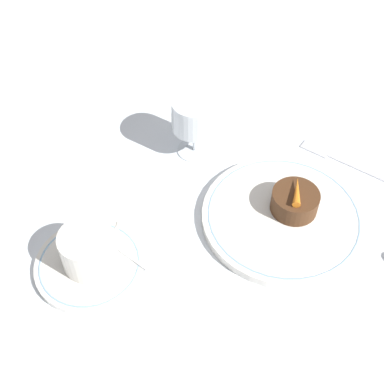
{
  "coord_description": "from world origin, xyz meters",
  "views": [
    {
      "loc": [
        -0.5,
        -0.24,
        0.67
      ],
      "look_at": [
        -0.07,
        0.11,
        0.04
      ],
      "focal_mm": 50.0,
      "sensor_mm": 36.0,
      "label": 1
    }
  ],
  "objects": [
    {
      "name": "dinner_plate",
      "position": [
        0.0,
        -0.02,
        0.01
      ],
      "size": [
        0.26,
        0.26,
        0.01
      ],
      "color": "white",
      "rests_on": "ground_plane"
    },
    {
      "name": "fork",
      "position": [
        0.18,
        -0.01,
        0.0
      ],
      "size": [
        0.03,
        0.18,
        0.01
      ],
      "color": "silver",
      "rests_on": "ground_plane"
    },
    {
      "name": "wine_glass",
      "position": [
        0.03,
        0.19,
        0.08
      ],
      "size": [
        0.08,
        0.08,
        0.11
      ],
      "color": "silver",
      "rests_on": "ground_plane"
    },
    {
      "name": "spoon",
      "position": [
        -0.21,
        0.15,
        0.01
      ],
      "size": [
        0.02,
        0.12,
        0.0
      ],
      "color": "silver",
      "rests_on": "saucer"
    },
    {
      "name": "dessert_cake",
      "position": [
        0.02,
        -0.02,
        0.03
      ],
      "size": [
        0.07,
        0.07,
        0.04
      ],
      "color": "#4C2D19",
      "rests_on": "dinner_plate"
    },
    {
      "name": "carrot_garnish",
      "position": [
        0.02,
        -0.02,
        0.06
      ],
      "size": [
        0.05,
        0.04,
        0.01
      ],
      "color": "orange",
      "rests_on": "dessert_cake"
    },
    {
      "name": "saucer",
      "position": [
        -0.25,
        0.16,
        0.01
      ],
      "size": [
        0.16,
        0.16,
        0.01
      ],
      "color": "white",
      "rests_on": "ground_plane"
    },
    {
      "name": "ground_plane",
      "position": [
        0.0,
        0.0,
        0.0
      ],
      "size": [
        3.0,
        3.0,
        0.0
      ],
      "primitive_type": "plane",
      "color": "white"
    },
    {
      "name": "coffee_cup",
      "position": [
        -0.25,
        0.16,
        0.04
      ],
      "size": [
        0.11,
        0.08,
        0.06
      ],
      "color": "white",
      "rests_on": "saucer"
    }
  ]
}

